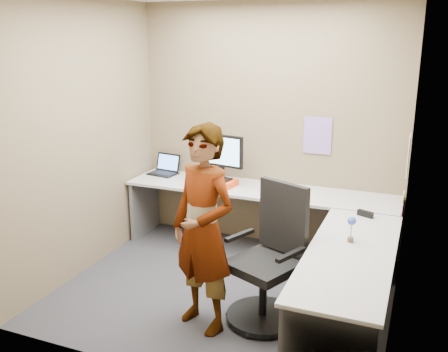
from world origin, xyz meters
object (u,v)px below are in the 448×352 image
at_px(desk, 282,225).
at_px(office_chair, 269,267).
at_px(person, 203,230).
at_px(monitor, 221,153).

height_order(desk, office_chair, office_chair).
relative_size(desk, person, 1.76).
distance_m(desk, monitor, 1.15).
relative_size(desk, office_chair, 2.58).
height_order(desk, monitor, monitor).
xyz_separation_m(desk, person, (-0.38, -0.99, 0.26)).
bearing_deg(desk, monitor, 146.87).
bearing_deg(office_chair, monitor, 150.30).
height_order(monitor, office_chair, monitor).
bearing_deg(monitor, desk, -23.41).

